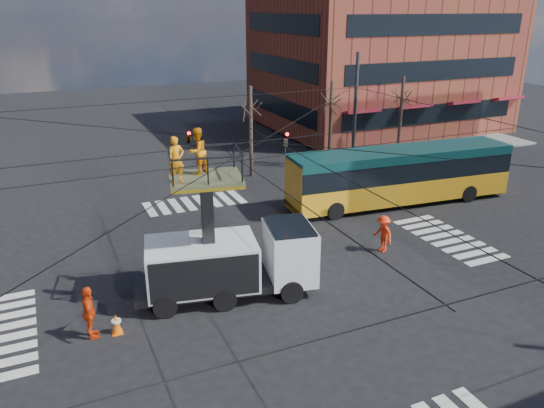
{
  "coord_description": "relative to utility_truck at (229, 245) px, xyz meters",
  "views": [
    {
      "loc": [
        -7.72,
        -18.32,
        10.76
      ],
      "look_at": [
        1.19,
        1.6,
        2.61
      ],
      "focal_mm": 35.0,
      "sensor_mm": 36.0,
      "label": 1
    }
  ],
  "objects": [
    {
      "name": "ground",
      "position": [
        1.63,
        0.67,
        -2.13
      ],
      "size": [
        120.0,
        120.0,
        0.0
      ],
      "primitive_type": "plane",
      "color": "black",
      "rests_on": "ground"
    },
    {
      "name": "sidewalk_ne",
      "position": [
        22.63,
        21.67,
        -2.07
      ],
      "size": [
        18.0,
        18.0,
        0.12
      ],
      "primitive_type": "cube",
      "color": "slate",
      "rests_on": "ground"
    },
    {
      "name": "crosswalks",
      "position": [
        1.63,
        0.67,
        -2.12
      ],
      "size": [
        22.4,
        22.4,
        0.02
      ],
      "primitive_type": null,
      "color": "silver",
      "rests_on": "ground"
    },
    {
      "name": "building_ne",
      "position": [
        23.6,
        24.65,
        4.87
      ],
      "size": [
        20.06,
        16.06,
        14.0
      ],
      "color": "brown",
      "rests_on": "ground"
    },
    {
      "name": "overhead_network",
      "position": [
        1.56,
        1.08,
        2.16
      ],
      "size": [
        24.24,
        24.24,
        8.0
      ],
      "color": "#2D2D30",
      "rests_on": "ground"
    },
    {
      "name": "tree_a",
      "position": [
        6.63,
        14.17,
        2.5
      ],
      "size": [
        2.0,
        2.0,
        6.0
      ],
      "color": "#382B21",
      "rests_on": "ground"
    },
    {
      "name": "tree_b",
      "position": [
        12.63,
        14.17,
        2.5
      ],
      "size": [
        2.0,
        2.0,
        6.0
      ],
      "color": "#382B21",
      "rests_on": "ground"
    },
    {
      "name": "tree_c",
      "position": [
        18.63,
        14.17,
        2.5
      ],
      "size": [
        2.0,
        2.0,
        6.0
      ],
      "color": "#382B21",
      "rests_on": "ground"
    },
    {
      "name": "utility_truck",
      "position": [
        0.0,
        0.0,
        0.0
      ],
      "size": [
        7.32,
        3.73,
        6.67
      ],
      "rotation": [
        0.0,
        0.0,
        -0.2
      ],
      "color": "black",
      "rests_on": "ground"
    },
    {
      "name": "city_bus",
      "position": [
        12.5,
        5.89,
        -0.4
      ],
      "size": [
        13.41,
        3.79,
        3.2
      ],
      "rotation": [
        0.0,
        0.0,
        -0.09
      ],
      "color": "orange",
      "rests_on": "ground"
    },
    {
      "name": "traffic_cone",
      "position": [
        -4.58,
        -0.96,
        -1.75
      ],
      "size": [
        0.36,
        0.36,
        0.76
      ],
      "primitive_type": "cone",
      "color": "#FF680A",
      "rests_on": "ground"
    },
    {
      "name": "worker_ground",
      "position": [
        -5.41,
        -0.87,
        -1.16
      ],
      "size": [
        0.5,
        1.15,
        1.95
      ],
      "primitive_type": "imported",
      "rotation": [
        0.0,
        0.0,
        1.55
      ],
      "color": "#EB440E",
      "rests_on": "ground"
    },
    {
      "name": "flagger",
      "position": [
        7.8,
        0.79,
        -1.24
      ],
      "size": [
        0.73,
        1.19,
        1.77
      ],
      "primitive_type": "imported",
      "rotation": [
        0.0,
        0.0,
        -1.5
      ],
      "color": "#FF3310",
      "rests_on": "ground"
    }
  ]
}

